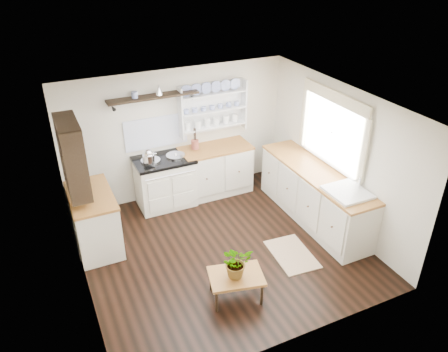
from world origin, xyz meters
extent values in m
cube|color=black|center=(0.00, 0.00, 0.00)|extent=(4.00, 3.80, 0.01)
cube|color=beige|center=(0.00, 1.90, 1.15)|extent=(4.00, 0.02, 2.30)
cube|color=beige|center=(2.00, 0.00, 1.15)|extent=(0.02, 3.80, 2.30)
cube|color=beige|center=(-2.00, 0.00, 1.15)|extent=(0.02, 3.80, 2.30)
cube|color=white|center=(0.00, 0.00, 2.30)|extent=(4.00, 3.80, 0.01)
cube|color=white|center=(1.96, 0.15, 1.50)|extent=(0.04, 1.40, 1.00)
cube|color=white|center=(1.94, 0.15, 1.50)|extent=(0.02, 1.50, 1.10)
cube|color=beige|center=(1.92, 0.15, 2.08)|extent=(0.04, 1.55, 0.18)
cube|color=white|center=(-0.37, 1.57, 0.42)|extent=(0.95, 0.62, 0.84)
cube|color=black|center=(-0.37, 1.57, 0.86)|extent=(0.99, 0.66, 0.05)
cylinder|color=silver|center=(-0.59, 1.57, 0.90)|extent=(0.32, 0.32, 0.03)
cylinder|color=silver|center=(-0.15, 1.57, 0.90)|extent=(0.32, 0.32, 0.03)
cylinder|color=silver|center=(-0.37, 1.22, 0.74)|extent=(0.86, 0.02, 0.02)
cube|color=beige|center=(0.60, 1.60, 0.44)|extent=(1.25, 0.60, 0.88)
cube|color=brown|center=(0.60, 1.60, 0.88)|extent=(1.27, 0.63, 0.04)
cube|color=beige|center=(1.70, 0.10, 0.44)|extent=(0.60, 2.40, 0.88)
cube|color=brown|center=(1.70, 0.10, 0.88)|extent=(0.62, 2.43, 0.04)
cube|color=white|center=(1.70, -0.65, 0.80)|extent=(0.55, 0.60, 0.28)
cylinder|color=silver|center=(1.90, -0.65, 1.00)|extent=(0.02, 0.02, 0.22)
cube|color=beige|center=(-1.70, 0.90, 0.44)|extent=(0.60, 1.10, 0.88)
cube|color=brown|center=(-1.70, 0.90, 0.88)|extent=(0.62, 1.13, 0.04)
cube|color=white|center=(0.65, 1.88, 1.55)|extent=(1.20, 0.03, 0.90)
cube|color=white|center=(0.65, 1.79, 1.55)|extent=(1.20, 0.22, 0.02)
cylinder|color=navy|center=(0.65, 1.80, 1.82)|extent=(0.20, 0.02, 0.20)
cube|color=black|center=(-0.40, 1.77, 1.92)|extent=(1.50, 0.24, 0.04)
cone|color=black|center=(-1.05, 1.84, 1.81)|extent=(0.06, 0.20, 0.06)
cone|color=black|center=(0.25, 1.84, 1.81)|extent=(0.06, 0.20, 0.06)
cube|color=black|center=(-1.84, 0.90, 1.55)|extent=(0.28, 0.80, 1.05)
cylinder|color=brown|center=(0.25, 1.68, 0.99)|extent=(0.13, 0.13, 0.16)
cube|color=brown|center=(-0.27, -1.00, 0.35)|extent=(0.78, 0.64, 0.04)
cylinder|color=black|center=(-0.60, -1.13, 0.17)|extent=(0.04, 0.04, 0.33)
cylinder|color=black|center=(-0.51, -0.75, 0.17)|extent=(0.04, 0.04, 0.33)
cylinder|color=black|center=(-0.03, -1.26, 0.17)|extent=(0.04, 0.04, 0.33)
cylinder|color=black|center=(0.06, -0.88, 0.17)|extent=(0.04, 0.04, 0.33)
imported|color=#3F7233|center=(-0.27, -1.00, 0.59)|extent=(0.40, 0.35, 0.43)
cube|color=#9C855B|center=(0.87, -0.58, 0.01)|extent=(0.62, 0.89, 0.02)
camera|label=1|loc=(-2.22, -4.81, 4.18)|focal=35.00mm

